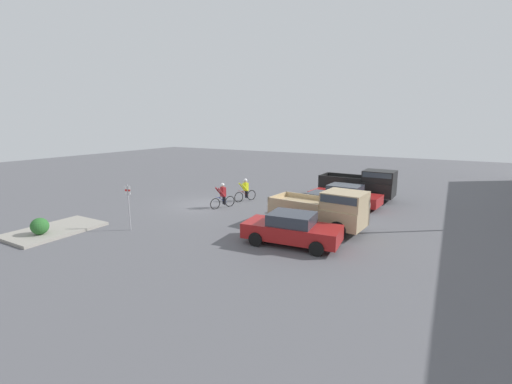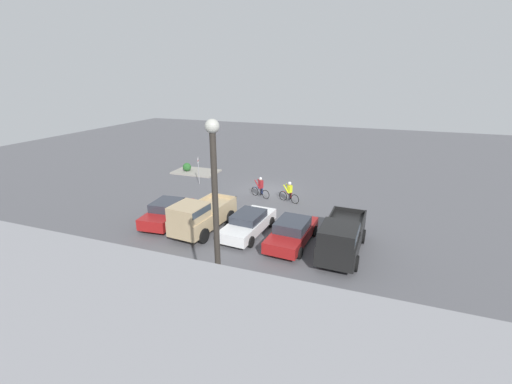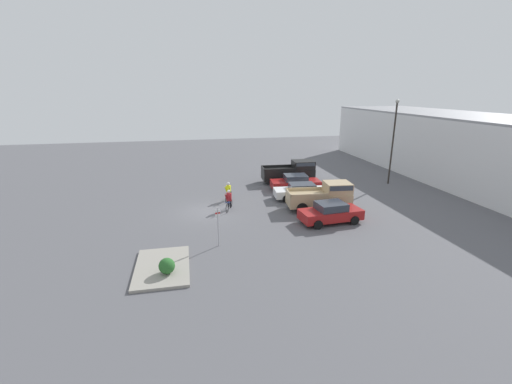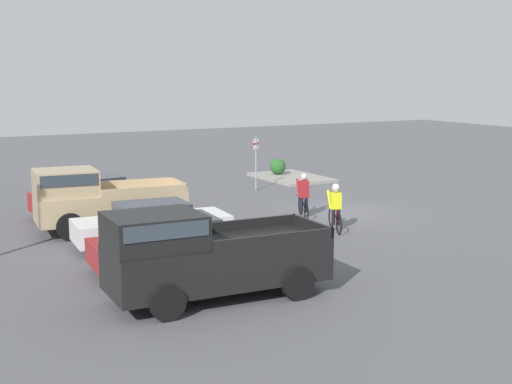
# 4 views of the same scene
# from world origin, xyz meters

# --- Properties ---
(ground_plane) EXTENTS (80.00, 80.00, 0.00)m
(ground_plane) POSITION_xyz_m (0.00, 0.00, 0.00)
(ground_plane) COLOR #56565B
(warehouse_building) EXTENTS (48.41, 10.25, 6.62)m
(warehouse_building) POSITION_xyz_m (0.00, 27.12, 3.31)
(warehouse_building) COLOR silver
(warehouse_building) RESTS_ON ground_plane
(pickup_truck_0) EXTENTS (2.29, 5.29, 2.19)m
(pickup_truck_0) POSITION_xyz_m (-7.12, 9.04, 1.13)
(pickup_truck_0) COLOR black
(pickup_truck_0) RESTS_ON ground_plane
(sedan_0) EXTENTS (2.28, 4.71, 1.45)m
(sedan_0) POSITION_xyz_m (-4.34, 8.54, 0.73)
(sedan_0) COLOR maroon
(sedan_0) RESTS_ON ground_plane
(sedan_1) EXTENTS (2.21, 4.86, 1.37)m
(sedan_1) POSITION_xyz_m (-1.54, 8.20, 0.70)
(sedan_1) COLOR white
(sedan_1) RESTS_ON ground_plane
(pickup_truck_1) EXTENTS (2.51, 5.07, 2.16)m
(pickup_truck_1) POSITION_xyz_m (1.30, 9.05, 1.13)
(pickup_truck_1) COLOR tan
(pickup_truck_1) RESTS_ON ground_plane
(sedan_2) EXTENTS (2.29, 4.54, 1.48)m
(sedan_2) POSITION_xyz_m (4.06, 8.43, 0.74)
(sedan_2) COLOR maroon
(sedan_2) RESTS_ON ground_plane
(cyclist_0) EXTENTS (1.76, 0.75, 1.67)m
(cyclist_0) POSITION_xyz_m (-0.01, 1.71, 0.81)
(cyclist_0) COLOR black
(cyclist_0) RESTS_ON ground_plane
(cyclist_1) EXTENTS (1.75, 0.75, 1.64)m
(cyclist_1) POSITION_xyz_m (-2.42, 1.97, 0.82)
(cyclist_1) COLOR black
(cyclist_1) RESTS_ON ground_plane
(fire_lane_sign) EXTENTS (0.10, 0.30, 2.44)m
(fire_lane_sign) POSITION_xyz_m (6.29, 0.27, 1.47)
(fire_lane_sign) COLOR #9E9EA3
(fire_lane_sign) RESTS_ON ground_plane
(lamppost) EXTENTS (0.36, 0.36, 8.20)m
(lamppost) POSITION_xyz_m (-4.62, 18.40, 4.71)
(lamppost) COLOR #2D2823
(lamppost) RESTS_ON ground_plane
(curb_island) EXTENTS (4.32, 2.80, 0.15)m
(curb_island) POSITION_xyz_m (8.41, -2.93, 0.07)
(curb_island) COLOR gray
(curb_island) RESTS_ON ground_plane
(shrub) EXTENTS (0.82, 0.82, 0.82)m
(shrub) POSITION_xyz_m (9.25, -2.63, 0.56)
(shrub) COLOR #286028
(shrub) RESTS_ON curb_island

